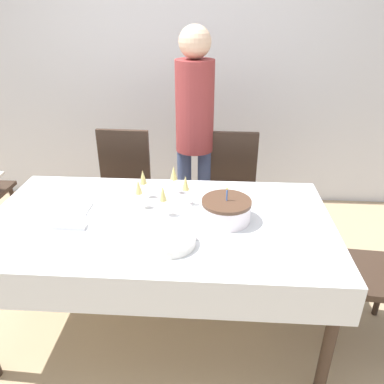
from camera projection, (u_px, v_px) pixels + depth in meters
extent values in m
plane|color=tan|center=(164.00, 322.00, 2.38)|extent=(12.00, 12.00, 0.00)
cube|color=silver|center=(185.00, 62.00, 3.37)|extent=(8.00, 0.05, 2.70)
cube|color=white|center=(159.00, 221.00, 2.04)|extent=(1.85, 0.98, 0.03)
cube|color=white|center=(160.00, 235.00, 2.08)|extent=(1.88, 1.01, 0.21)
cylinder|color=#38281E|center=(329.00, 343.00, 1.78)|extent=(0.06, 0.06, 0.74)
cylinder|color=#38281E|center=(49.00, 232.00, 2.65)|extent=(0.06, 0.06, 0.74)
cylinder|color=#38281E|center=(296.00, 241.00, 2.55)|extent=(0.06, 0.06, 0.74)
cube|color=#38281E|center=(121.00, 203.00, 2.86)|extent=(0.43, 0.43, 0.04)
cube|color=#38281E|center=(124.00, 161.00, 2.91)|extent=(0.40, 0.05, 0.50)
cylinder|color=#38281E|center=(140.00, 243.00, 2.79)|extent=(0.04, 0.04, 0.43)
cylinder|color=#38281E|center=(94.00, 241.00, 2.83)|extent=(0.04, 0.04, 0.43)
cylinder|color=#38281E|center=(150.00, 219.00, 3.11)|extent=(0.04, 0.04, 0.43)
cylinder|color=#38281E|center=(108.00, 216.00, 3.15)|extent=(0.04, 0.04, 0.43)
cube|color=#38281E|center=(229.00, 206.00, 2.82)|extent=(0.42, 0.42, 0.04)
cube|color=#38281E|center=(231.00, 163.00, 2.87)|extent=(0.40, 0.04, 0.50)
cylinder|color=#38281E|center=(253.00, 247.00, 2.75)|extent=(0.04, 0.04, 0.43)
cylinder|color=#38281E|center=(204.00, 245.00, 2.77)|extent=(0.04, 0.04, 0.43)
cylinder|color=#38281E|center=(250.00, 222.00, 3.07)|extent=(0.04, 0.04, 0.43)
cylinder|color=#38281E|center=(206.00, 220.00, 3.09)|extent=(0.04, 0.04, 0.43)
cube|color=#38281E|center=(367.00, 274.00, 2.11)|extent=(0.45, 0.45, 0.04)
cylinder|color=#38281E|center=(333.00, 325.00, 2.08)|extent=(0.04, 0.04, 0.43)
cylinder|color=#38281E|center=(322.00, 283.00, 2.40)|extent=(0.04, 0.04, 0.43)
cylinder|color=#38281E|center=(381.00, 288.00, 2.35)|extent=(0.04, 0.04, 0.43)
cylinder|color=white|center=(226.00, 212.00, 2.00)|extent=(0.26, 0.26, 0.10)
cylinder|color=#4C3323|center=(227.00, 202.00, 1.98)|extent=(0.27, 0.27, 0.02)
cylinder|color=#3F72D8|center=(227.00, 195.00, 1.96)|extent=(0.01, 0.01, 0.06)
sphere|color=#F9CC4C|center=(227.00, 189.00, 1.94)|extent=(0.01, 0.01, 0.01)
cylinder|color=silver|center=(161.00, 202.00, 2.20)|extent=(0.38, 0.38, 0.01)
cylinder|color=silver|center=(186.00, 203.00, 2.18)|extent=(0.05, 0.05, 0.00)
cylinder|color=silver|center=(186.00, 196.00, 2.16)|extent=(0.01, 0.01, 0.08)
cone|color=#E0CC72|center=(185.00, 183.00, 2.12)|extent=(0.04, 0.04, 0.08)
cylinder|color=silver|center=(174.00, 192.00, 2.31)|extent=(0.05, 0.05, 0.00)
cylinder|color=silver|center=(174.00, 186.00, 2.29)|extent=(0.01, 0.01, 0.08)
cone|color=#E0CC72|center=(174.00, 173.00, 2.25)|extent=(0.04, 0.04, 0.08)
cylinder|color=silver|center=(144.00, 196.00, 2.25)|extent=(0.05, 0.05, 0.00)
cylinder|color=silver|center=(144.00, 190.00, 2.23)|extent=(0.01, 0.01, 0.08)
cone|color=#E0CC72|center=(143.00, 177.00, 2.20)|extent=(0.04, 0.04, 0.08)
cylinder|color=silver|center=(140.00, 207.00, 2.14)|extent=(0.05, 0.05, 0.00)
cylinder|color=silver|center=(139.00, 200.00, 2.12)|extent=(0.01, 0.01, 0.08)
cone|color=#E0CC72|center=(138.00, 187.00, 2.08)|extent=(0.04, 0.04, 0.08)
cylinder|color=silver|center=(164.00, 214.00, 2.06)|extent=(0.05, 0.05, 0.00)
cylinder|color=silver|center=(163.00, 207.00, 2.04)|extent=(0.01, 0.01, 0.08)
cone|color=#E0CC72|center=(163.00, 193.00, 2.00)|extent=(0.04, 0.04, 0.08)
cylinder|color=silver|center=(170.00, 244.00, 1.82)|extent=(0.25, 0.25, 0.01)
cylinder|color=silver|center=(170.00, 242.00, 1.81)|extent=(0.25, 0.25, 0.01)
cylinder|color=silver|center=(170.00, 241.00, 1.81)|extent=(0.25, 0.25, 0.01)
cylinder|color=silver|center=(169.00, 240.00, 1.81)|extent=(0.25, 0.25, 0.01)
cylinder|color=silver|center=(169.00, 239.00, 1.81)|extent=(0.25, 0.25, 0.01)
cylinder|color=silver|center=(169.00, 238.00, 1.80)|extent=(0.25, 0.25, 0.01)
cube|color=silver|center=(225.00, 238.00, 1.86)|extent=(0.30, 0.06, 0.00)
cube|color=silver|center=(70.00, 226.00, 1.95)|extent=(0.17, 0.06, 0.02)
cube|color=white|center=(76.00, 209.00, 2.12)|extent=(0.15, 0.15, 0.01)
cylinder|color=#3F4C72|center=(185.00, 197.00, 3.04)|extent=(0.11, 0.11, 0.82)
cylinder|color=#3F4C72|center=(204.00, 198.00, 3.03)|extent=(0.11, 0.11, 0.82)
cylinder|color=maroon|center=(195.00, 107.00, 2.70)|extent=(0.28, 0.28, 0.65)
sphere|color=#D8B293|center=(195.00, 42.00, 2.50)|extent=(0.22, 0.22, 0.22)
cylinder|color=#38281E|center=(3.00, 230.00, 2.86)|extent=(0.03, 0.03, 0.54)
cylinder|color=#38281E|center=(17.00, 215.00, 3.06)|extent=(0.03, 0.03, 0.54)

